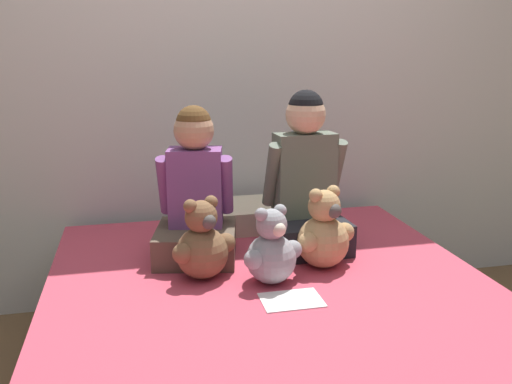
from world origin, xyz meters
The scene contains 9 objects.
wall_behind_bed centered at (0.00, 1.11, 1.25)m, with size 8.00×0.06×2.50m.
bed centered at (0.00, 0.00, 0.23)m, with size 1.65×2.03×0.47m.
child_on_left centered at (-0.24, 0.49, 0.72)m, with size 0.38×0.38×0.62m.
child_on_right centered at (0.23, 0.50, 0.75)m, with size 0.35×0.34×0.68m.
teddy_bear_held_by_left_child centered at (-0.24, 0.26, 0.60)m, with size 0.25×0.20×0.31m.
teddy_bear_held_by_right_child centered at (0.24, 0.26, 0.61)m, with size 0.26×0.21×0.33m.
teddy_bear_between_children centered at (0.00, 0.16, 0.59)m, with size 0.23×0.19×0.29m.
pillow_at_headboard centered at (0.00, 0.82, 0.52)m, with size 0.58×0.32×0.11m.
sign_card centered at (0.03, 0.00, 0.47)m, with size 0.21×0.15×0.00m.
Camera 1 is at (-0.46, -1.63, 1.31)m, focal length 38.00 mm.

